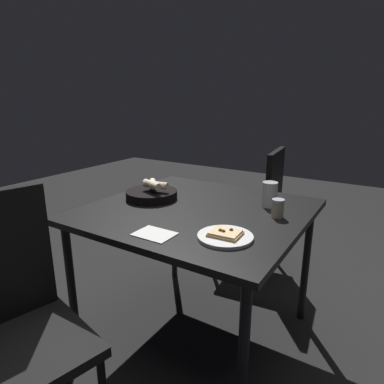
# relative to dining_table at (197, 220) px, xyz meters

# --- Properties ---
(ground) EXTENTS (8.00, 8.00, 0.00)m
(ground) POSITION_rel_dining_table_xyz_m (0.00, 0.00, -0.67)
(ground) COLOR black
(dining_table) EXTENTS (1.03, 1.00, 0.73)m
(dining_table) POSITION_rel_dining_table_xyz_m (0.00, 0.00, 0.00)
(dining_table) COLOR black
(dining_table) RESTS_ON ground
(pizza_plate) EXTENTS (0.22, 0.22, 0.04)m
(pizza_plate) POSITION_rel_dining_table_xyz_m (0.28, -0.25, 0.07)
(pizza_plate) COLOR white
(pizza_plate) RESTS_ON dining_table
(bread_basket) EXTENTS (0.28, 0.28, 0.11)m
(bread_basket) POSITION_rel_dining_table_xyz_m (-0.29, 0.01, 0.09)
(bread_basket) COLOR black
(bread_basket) RESTS_ON dining_table
(beer_glass) EXTENTS (0.08, 0.08, 0.13)m
(beer_glass) POSITION_rel_dining_table_xyz_m (0.29, 0.22, 0.12)
(beer_glass) COLOR silver
(beer_glass) RESTS_ON dining_table
(pepper_shaker) EXTENTS (0.06, 0.06, 0.09)m
(pepper_shaker) POSITION_rel_dining_table_xyz_m (0.38, 0.09, 0.10)
(pepper_shaker) COLOR #BFB299
(pepper_shaker) RESTS_ON dining_table
(napkin) EXTENTS (0.16, 0.12, 0.00)m
(napkin) POSITION_rel_dining_table_xyz_m (0.02, -0.37, 0.06)
(napkin) COLOR white
(napkin) RESTS_ON dining_table
(chair_near) EXTENTS (0.49, 0.49, 0.91)m
(chair_near) POSITION_rel_dining_table_xyz_m (-0.01, 0.87, -0.16)
(chair_near) COLOR black
(chair_near) RESTS_ON ground
(chair_far) EXTENTS (0.53, 0.53, 0.95)m
(chair_far) POSITION_rel_dining_table_xyz_m (-0.29, -0.83, -0.15)
(chair_far) COLOR black
(chair_far) RESTS_ON ground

